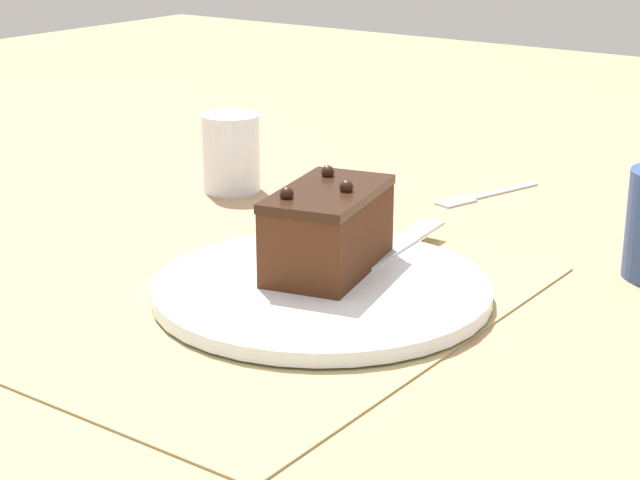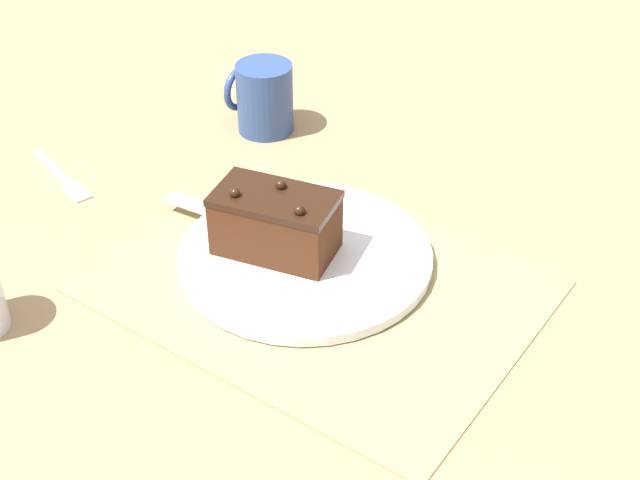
{
  "view_description": "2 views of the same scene",
  "coord_description": "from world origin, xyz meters",
  "px_view_note": "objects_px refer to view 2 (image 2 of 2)",
  "views": [
    {
      "loc": [
        -0.65,
        -0.52,
        0.34
      ],
      "look_at": [
        0.02,
        -0.04,
        0.06
      ],
      "focal_mm": 60.0,
      "sensor_mm": 36.0,
      "label": 1
    },
    {
      "loc": [
        -0.44,
        0.62,
        0.62
      ],
      "look_at": [
        -0.0,
        -0.0,
        0.06
      ],
      "focal_mm": 50.0,
      "sensor_mm": 36.0,
      "label": 2
    }
  ],
  "objects_px": {
    "dessert_fork": "(64,178)",
    "serving_knife": "(277,231)",
    "chocolate_cake": "(276,223)",
    "coffee_mug": "(263,97)",
    "cake_plate": "(306,256)"
  },
  "relations": [
    {
      "from": "chocolate_cake",
      "to": "dessert_fork",
      "type": "bearing_deg",
      "value": 4.02
    },
    {
      "from": "cake_plate",
      "to": "dessert_fork",
      "type": "distance_m",
      "value": 0.36
    },
    {
      "from": "chocolate_cake",
      "to": "serving_knife",
      "type": "bearing_deg",
      "value": -54.14
    },
    {
      "from": "cake_plate",
      "to": "serving_knife",
      "type": "xyz_separation_m",
      "value": [
        0.05,
        -0.01,
        0.01
      ]
    },
    {
      "from": "dessert_fork",
      "to": "serving_knife",
      "type": "bearing_deg",
      "value": 115.5
    },
    {
      "from": "chocolate_cake",
      "to": "coffee_mug",
      "type": "distance_m",
      "value": 0.31
    },
    {
      "from": "chocolate_cake",
      "to": "serving_knife",
      "type": "distance_m",
      "value": 0.04
    },
    {
      "from": "chocolate_cake",
      "to": "serving_knife",
      "type": "relative_size",
      "value": 0.64
    },
    {
      "from": "coffee_mug",
      "to": "dessert_fork",
      "type": "distance_m",
      "value": 0.29
    },
    {
      "from": "cake_plate",
      "to": "serving_knife",
      "type": "relative_size",
      "value": 1.23
    },
    {
      "from": "chocolate_cake",
      "to": "dessert_fork",
      "type": "xyz_separation_m",
      "value": [
        0.33,
        0.02,
        -0.05
      ]
    },
    {
      "from": "serving_knife",
      "to": "coffee_mug",
      "type": "relative_size",
      "value": 2.38
    },
    {
      "from": "serving_knife",
      "to": "chocolate_cake",
      "type": "bearing_deg",
      "value": -149.66
    },
    {
      "from": "serving_knife",
      "to": "dessert_fork",
      "type": "height_order",
      "value": "serving_knife"
    },
    {
      "from": "cake_plate",
      "to": "serving_knife",
      "type": "bearing_deg",
      "value": -9.56
    }
  ]
}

